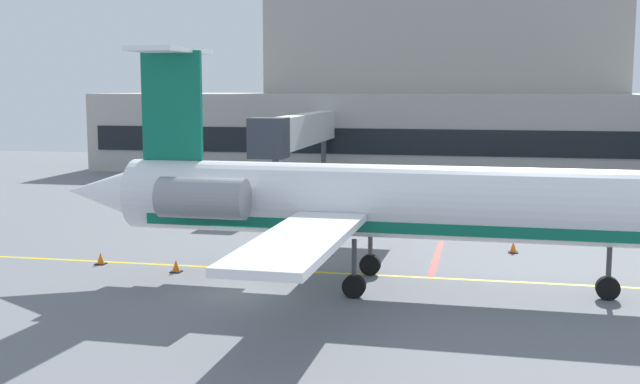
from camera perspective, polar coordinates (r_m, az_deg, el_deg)
The scene contains 10 objects.
ground at distance 32.07m, azimuth -6.01°, elevation -7.13°, with size 120.00×120.00×0.11m.
terminal_building at distance 78.82m, azimuth 6.88°, elevation 6.99°, with size 57.75×16.76×18.63m.
jet_bridge_west at distance 60.29m, azimuth -1.55°, elevation 4.37°, with size 2.40×20.41×6.05m.
regional_jet at distance 31.86m, azimuth 4.07°, elevation -0.66°, with size 27.97×23.08×9.66m.
baggage_tug at distance 55.98m, azimuth 13.45°, elevation 0.00°, with size 3.39×2.41×1.88m.
pushback_tractor at distance 53.26m, azimuth -9.51°, elevation -0.26°, with size 2.19×3.24×1.95m.
belt_loader at distance 64.22m, azimuth -9.50°, elevation 1.10°, with size 3.28×4.44×1.96m.
safety_cone_alpha at distance 35.41m, azimuth -10.31°, elevation -5.30°, with size 0.47×0.47×0.55m.
safety_cone_bravo at distance 37.72m, azimuth -15.50°, elevation -4.66°, with size 0.47×0.47×0.55m.
safety_cone_charlie at distance 39.97m, azimuth 13.73°, elevation -3.92°, with size 0.47×0.47×0.55m.
Camera 1 is at (9.63, -29.49, 8.09)m, focal length 44.50 mm.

